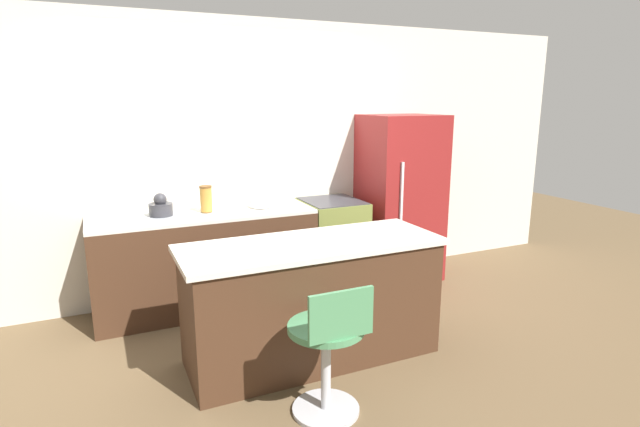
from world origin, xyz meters
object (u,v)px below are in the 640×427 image
at_px(kettle, 161,207).
at_px(mixing_bowl, 261,202).
at_px(refrigerator, 400,198).
at_px(oven_range, 332,244).
at_px(stool_chair, 328,351).

height_order(kettle, mixing_bowl, kettle).
distance_m(refrigerator, mixing_bowl, 1.50).
relative_size(oven_range, mixing_bowl, 4.12).
xyz_separation_m(stool_chair, kettle, (-0.67, 1.92, 0.55)).
bearing_deg(stool_chair, refrigerator, 47.48).
distance_m(oven_range, kettle, 1.70).
relative_size(stool_chair, mixing_bowl, 3.94).
bearing_deg(stool_chair, mixing_bowl, 83.45).
relative_size(refrigerator, stool_chair, 2.00).
bearing_deg(oven_range, mixing_bowl, 178.10).
height_order(oven_range, refrigerator, refrigerator).
xyz_separation_m(refrigerator, stool_chair, (-1.72, -1.88, -0.44)).
bearing_deg(stool_chair, oven_range, 63.53).
relative_size(oven_range, refrigerator, 0.52).
bearing_deg(mixing_bowl, stool_chair, -96.55).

